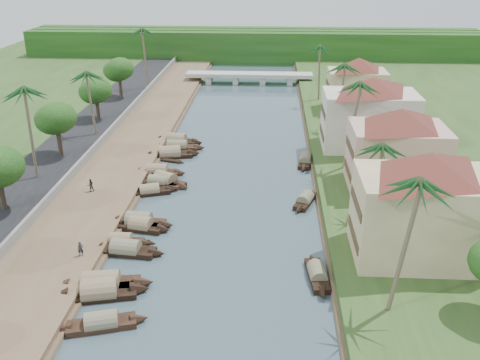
# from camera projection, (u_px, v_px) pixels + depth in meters

# --- Properties ---
(ground) EXTENTS (220.00, 220.00, 0.00)m
(ground) POSITION_uv_depth(u_px,v_px,m) (218.00, 249.00, 53.61)
(ground) COLOR #3A4E57
(ground) RESTS_ON ground
(left_bank) EXTENTS (10.00, 180.00, 0.80)m
(left_bank) POSITION_uv_depth(u_px,v_px,m) (115.00, 167.00, 72.66)
(left_bank) COLOR brown
(left_bank) RESTS_ON ground
(right_bank) EXTENTS (16.00, 180.00, 1.20)m
(right_bank) POSITION_uv_depth(u_px,v_px,m) (375.00, 172.00, 70.66)
(right_bank) COLOR #29461C
(right_bank) RESTS_ON ground
(road) EXTENTS (8.00, 180.00, 1.40)m
(road) POSITION_uv_depth(u_px,v_px,m) (54.00, 164.00, 73.01)
(road) COLOR black
(road) RESTS_ON ground
(retaining_wall) EXTENTS (0.40, 180.00, 1.10)m
(retaining_wall) POSITION_uv_depth(u_px,v_px,m) (84.00, 160.00, 72.51)
(retaining_wall) COLOR slate
(retaining_wall) RESTS_ON left_bank
(treeline) EXTENTS (120.00, 14.00, 8.00)m
(treeline) POSITION_uv_depth(u_px,v_px,m) (254.00, 45.00, 143.67)
(treeline) COLOR #153D10
(treeline) RESTS_ON ground
(bridge) EXTENTS (28.00, 4.00, 2.40)m
(bridge) POSITION_uv_depth(u_px,v_px,m) (249.00, 76.00, 118.91)
(bridge) COLOR #ACABA1
(bridge) RESTS_ON ground
(building_near) EXTENTS (14.85, 14.85, 10.20)m
(building_near) POSITION_uv_depth(u_px,v_px,m) (424.00, 205.00, 48.21)
(building_near) COLOR beige
(building_near) RESTS_ON right_bank
(building_mid) EXTENTS (14.11, 14.11, 9.70)m
(building_mid) POSITION_uv_depth(u_px,v_px,m) (397.00, 148.00, 62.91)
(building_mid) COLOR tan
(building_mid) RESTS_ON right_bank
(building_far) EXTENTS (15.59, 15.59, 10.20)m
(building_far) POSITION_uv_depth(u_px,v_px,m) (370.00, 112.00, 75.70)
(building_far) COLOR silver
(building_far) RESTS_ON right_bank
(building_distant) EXTENTS (12.62, 12.62, 9.20)m
(building_distant) POSITION_uv_depth(u_px,v_px,m) (357.00, 84.00, 94.17)
(building_distant) COLOR beige
(building_distant) RESTS_ON right_bank
(sampan_0) EXTENTS (7.65, 3.56, 2.01)m
(sampan_0) POSITION_uv_depth(u_px,v_px,m) (101.00, 323.00, 42.26)
(sampan_0) COLOR black
(sampan_0) RESTS_ON ground
(sampan_1) EXTENTS (9.02, 3.94, 2.57)m
(sampan_1) POSITION_uv_depth(u_px,v_px,m) (100.00, 292.00, 46.06)
(sampan_1) COLOR black
(sampan_1) RESTS_ON ground
(sampan_2) EXTENTS (9.55, 3.22, 2.44)m
(sampan_2) POSITION_uv_depth(u_px,v_px,m) (102.00, 284.00, 47.23)
(sampan_2) COLOR black
(sampan_2) RESTS_ON ground
(sampan_3) EXTENTS (8.28, 2.48, 2.20)m
(sampan_3) POSITION_uv_depth(u_px,v_px,m) (126.00, 250.00, 52.58)
(sampan_3) COLOR black
(sampan_3) RESTS_ON ground
(sampan_4) EXTENTS (6.34, 1.60, 1.86)m
(sampan_4) POSITION_uv_depth(u_px,v_px,m) (121.00, 241.00, 54.13)
(sampan_4) COLOR black
(sampan_4) RESTS_ON ground
(sampan_5) EXTENTS (6.93, 2.89, 2.17)m
(sampan_5) POSITION_uv_depth(u_px,v_px,m) (141.00, 226.00, 57.12)
(sampan_5) COLOR black
(sampan_5) RESTS_ON ground
(sampan_6) EXTENTS (7.99, 2.49, 2.33)m
(sampan_6) POSITION_uv_depth(u_px,v_px,m) (139.00, 222.00, 57.93)
(sampan_6) COLOR black
(sampan_6) RESTS_ON ground
(sampan_7) EXTENTS (7.01, 3.51, 1.89)m
(sampan_7) POSITION_uv_depth(u_px,v_px,m) (150.00, 191.00, 65.35)
(sampan_7) COLOR black
(sampan_7) RESTS_ON ground
(sampan_8) EXTENTS (7.55, 5.49, 2.36)m
(sampan_8) POSITION_uv_depth(u_px,v_px,m) (165.00, 181.00, 68.26)
(sampan_8) COLOR black
(sampan_8) RESTS_ON ground
(sampan_9) EXTENTS (7.40, 2.75, 1.89)m
(sampan_9) POSITION_uv_depth(u_px,v_px,m) (159.00, 182.00, 67.84)
(sampan_9) COLOR black
(sampan_9) RESTS_ON ground
(sampan_10) EXTENTS (7.84, 1.97, 2.16)m
(sampan_10) POSITION_uv_depth(u_px,v_px,m) (157.00, 172.00, 71.09)
(sampan_10) COLOR black
(sampan_10) RESTS_ON ground
(sampan_11) EXTENTS (9.10, 3.87, 2.51)m
(sampan_11) POSITION_uv_depth(u_px,v_px,m) (170.00, 154.00, 77.11)
(sampan_11) COLOR black
(sampan_11) RESTS_ON ground
(sampan_12) EXTENTS (8.65, 1.81, 2.08)m
(sampan_12) POSITION_uv_depth(u_px,v_px,m) (177.00, 147.00, 80.16)
(sampan_12) COLOR black
(sampan_12) RESTS_ON ground
(sampan_13) EXTENTS (8.84, 3.12, 2.35)m
(sampan_13) POSITION_uv_depth(u_px,v_px,m) (176.00, 141.00, 82.68)
(sampan_13) COLOR black
(sampan_13) RESTS_ON ground
(sampan_14) EXTENTS (2.13, 7.46, 1.84)m
(sampan_14) POSITION_uv_depth(u_px,v_px,m) (317.00, 275.00, 48.61)
(sampan_14) COLOR black
(sampan_14) RESTS_ON ground
(sampan_15) EXTENTS (3.57, 6.77, 1.85)m
(sampan_15) POSITION_uv_depth(u_px,v_px,m) (305.00, 200.00, 63.00)
(sampan_15) COLOR black
(sampan_15) RESTS_ON ground
(sampan_16) EXTENTS (2.45, 7.68, 1.89)m
(sampan_16) POSITION_uv_depth(u_px,v_px,m) (305.00, 161.00, 74.85)
(sampan_16) COLOR black
(sampan_16) RESTS_ON ground
(canoe_1) EXTENTS (4.99, 0.88, 0.80)m
(canoe_1) POSITION_uv_depth(u_px,v_px,m) (132.00, 243.00, 54.53)
(canoe_1) COLOR black
(canoe_1) RESTS_ON ground
(canoe_2) EXTENTS (4.98, 2.18, 0.73)m
(canoe_2) POSITION_uv_depth(u_px,v_px,m) (169.00, 161.00, 75.66)
(canoe_2) COLOR black
(canoe_2) RESTS_ON ground
(palm_0) EXTENTS (3.20, 3.20, 12.73)m
(palm_0) POSITION_uv_depth(u_px,v_px,m) (408.00, 184.00, 38.33)
(palm_0) COLOR #6C6148
(palm_0) RESTS_ON ground
(palm_1) EXTENTS (3.20, 3.20, 9.67)m
(palm_1) POSITION_uv_depth(u_px,v_px,m) (378.00, 147.00, 54.24)
(palm_1) COLOR #6C6148
(palm_1) RESTS_ON ground
(palm_2) EXTENTS (3.20, 3.20, 12.74)m
(palm_2) POSITION_uv_depth(u_px,v_px,m) (352.00, 86.00, 66.04)
(palm_2) COLOR #6C6148
(palm_2) RESTS_ON ground
(palm_3) EXTENTS (3.20, 3.20, 11.77)m
(palm_3) POSITION_uv_depth(u_px,v_px,m) (344.00, 67.00, 81.50)
(palm_3) COLOR #6C6148
(palm_3) RESTS_ON ground
(palm_5) EXTENTS (3.20, 3.20, 12.83)m
(palm_5) POSITION_uv_depth(u_px,v_px,m) (23.00, 91.00, 62.50)
(palm_5) COLOR #6C6148
(palm_5) RESTS_ON ground
(palm_6) EXTENTS (3.20, 3.20, 11.05)m
(palm_6) POSITION_uv_depth(u_px,v_px,m) (89.00, 74.00, 78.82)
(palm_6) COLOR #6C6148
(palm_6) RESTS_ON ground
(palm_7) EXTENTS (3.20, 3.20, 11.57)m
(palm_7) POSITION_uv_depth(u_px,v_px,m) (321.00, 47.00, 98.61)
(palm_7) COLOR #6C6148
(palm_7) RESTS_ON ground
(palm_8) EXTENTS (3.20, 3.20, 13.25)m
(palm_8) POSITION_uv_depth(u_px,v_px,m) (144.00, 31.00, 105.82)
(palm_8) COLOR #6C6148
(palm_8) RESTS_ON ground
(tree_3) EXTENTS (5.08, 5.08, 7.31)m
(tree_3) POSITION_uv_depth(u_px,v_px,m) (56.00, 119.00, 72.23)
(tree_3) COLOR #473529
(tree_3) RESTS_ON ground
(tree_4) EXTENTS (4.90, 4.90, 6.77)m
(tree_4) POSITION_uv_depth(u_px,v_px,m) (96.00, 91.00, 88.25)
(tree_4) COLOR #473529
(tree_4) RESTS_ON ground
(tree_5) EXTENTS (5.13, 5.13, 7.39)m
(tree_5) POSITION_uv_depth(u_px,v_px,m) (119.00, 70.00, 101.29)
(tree_5) COLOR #473529
(tree_5) RESTS_ON ground
(tree_6) EXTENTS (4.95, 4.95, 7.03)m
(tree_6) POSITION_uv_depth(u_px,v_px,m) (400.00, 108.00, 78.80)
(tree_6) COLOR #473529
(tree_6) RESTS_ON ground
(person_near) EXTENTS (0.62, 0.49, 1.48)m
(person_near) POSITION_uv_depth(u_px,v_px,m) (81.00, 249.00, 50.58)
(person_near) COLOR #25242B
(person_near) RESTS_ON left_bank
(person_far) EXTENTS (0.97, 0.93, 1.58)m
(person_far) POSITION_uv_depth(u_px,v_px,m) (90.00, 185.00, 64.13)
(person_far) COLOR #322F23
(person_far) RESTS_ON left_bank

